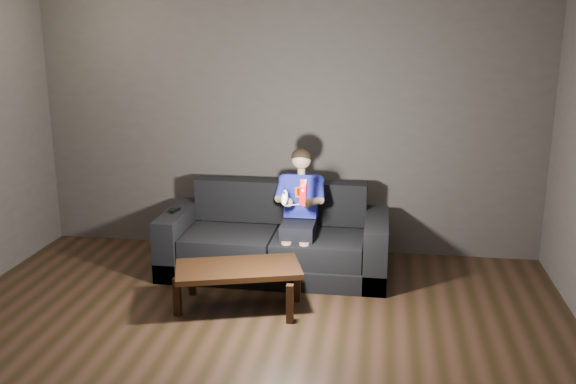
# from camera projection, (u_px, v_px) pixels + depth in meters

# --- Properties ---
(floor) EXTENTS (5.00, 5.00, 0.00)m
(floor) POSITION_uv_depth(u_px,v_px,m) (231.00, 374.00, 4.26)
(floor) COLOR black
(floor) RESTS_ON ground
(back_wall) EXTENTS (5.00, 0.04, 2.70)m
(back_wall) POSITION_uv_depth(u_px,v_px,m) (287.00, 118.00, 6.30)
(back_wall) COLOR #3F3B37
(back_wall) RESTS_ON ground
(sofa) EXTENTS (2.06, 0.89, 0.80)m
(sofa) POSITION_uv_depth(u_px,v_px,m) (275.00, 245.00, 5.96)
(sofa) COLOR black
(sofa) RESTS_ON floor
(child) EXTENTS (0.44, 0.54, 1.09)m
(child) POSITION_uv_depth(u_px,v_px,m) (300.00, 203.00, 5.76)
(child) COLOR black
(child) RESTS_ON sofa
(wii_remote_red) EXTENTS (0.06, 0.08, 0.22)m
(wii_remote_red) POSITION_uv_depth(u_px,v_px,m) (303.00, 192.00, 5.29)
(wii_remote_red) COLOR #E40005
(wii_remote_red) RESTS_ON child
(nunchuk_white) EXTENTS (0.07, 0.09, 0.14)m
(nunchuk_white) POSITION_uv_depth(u_px,v_px,m) (285.00, 198.00, 5.34)
(nunchuk_white) COLOR silver
(nunchuk_white) RESTS_ON child
(wii_remote_black) EXTENTS (0.06, 0.15, 0.03)m
(wii_remote_black) POSITION_uv_depth(u_px,v_px,m) (175.00, 210.00, 5.94)
(wii_remote_black) COLOR black
(wii_remote_black) RESTS_ON sofa
(coffee_table) EXTENTS (1.10, 0.76, 0.36)m
(coffee_table) POSITION_uv_depth(u_px,v_px,m) (238.00, 272.00, 5.17)
(coffee_table) COLOR black
(coffee_table) RESTS_ON floor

